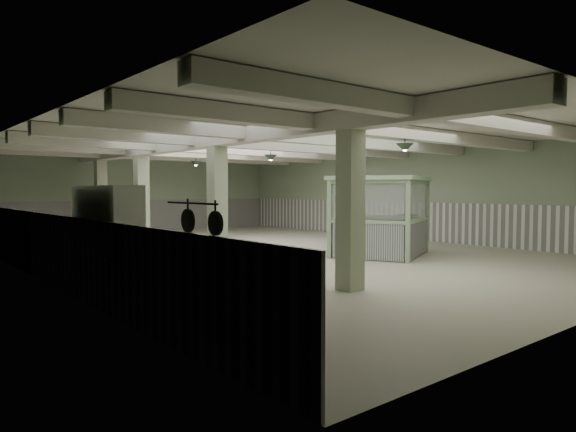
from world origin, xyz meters
TOP-DOWN VIEW (x-y plane):
  - floor at (0.00, 0.00)m, footprint 20.00×20.00m
  - ceiling at (0.00, 0.00)m, footprint 14.00×20.00m
  - wall_back at (0.00, 10.00)m, footprint 14.00×0.02m
  - wall_left at (-7.00, 0.00)m, footprint 0.02×20.00m
  - wall_right at (7.00, 0.00)m, footprint 0.02×20.00m
  - wainscot_left at (-6.97, 0.00)m, footprint 0.05×19.90m
  - wainscot_right at (6.97, 0.00)m, footprint 0.05×19.90m
  - wainscot_back at (0.00, 9.97)m, footprint 13.90×0.05m
  - girder at (-2.50, 0.00)m, footprint 0.45×19.90m
  - beam_a at (0.00, -7.50)m, footprint 13.90×0.35m
  - beam_b at (0.00, -5.00)m, footprint 13.90×0.35m
  - beam_c at (0.00, -2.50)m, footprint 13.90×0.35m
  - beam_d at (0.00, 0.00)m, footprint 13.90×0.35m
  - beam_e at (0.00, 2.50)m, footprint 13.90×0.35m
  - beam_f at (0.00, 5.00)m, footprint 13.90×0.35m
  - beam_g at (0.00, 7.50)m, footprint 13.90×0.35m
  - column_a at (-2.50, -6.00)m, footprint 0.42×0.42m
  - column_b at (-2.50, -1.00)m, footprint 0.42×0.42m
  - column_c at (-2.50, 4.00)m, footprint 0.42×0.42m
  - column_d at (-2.50, 8.00)m, footprint 0.42×0.42m
  - hook_rail at (-6.93, -7.60)m, footprint 0.02×1.20m
  - pendant_front at (0.50, -5.00)m, footprint 0.44×0.44m
  - pendant_mid at (0.50, 0.50)m, footprint 0.44×0.44m
  - pendant_back at (0.50, 5.50)m, footprint 0.44×0.44m
  - prep_counter at (-6.54, -4.51)m, footprint 0.83×4.77m
  - pitcher_near at (-6.62, -2.99)m, footprint 0.23×0.25m
  - pitcher_far at (-6.66, -5.82)m, footprint 0.30×0.32m
  - veg_colander at (-6.48, -2.71)m, footprint 0.50×0.50m
  - orange_bowl at (-6.39, -2.61)m, footprint 0.32×0.32m
  - skillet_near at (-6.88, -8.07)m, footprint 0.04×0.28m
  - skillet_far at (-6.88, -7.42)m, footprint 0.04×0.29m
  - walkin_cooler at (-6.62, -4.00)m, footprint 0.81×2.15m
  - guard_booth at (2.18, -2.81)m, footprint 3.77×3.55m
  - filing_cabinet at (3.76, -2.55)m, footprint 0.53×0.64m

SIDE VIEW (x-z plane):
  - floor at x=0.00m, z-range 0.00..0.00m
  - prep_counter at x=-6.54m, z-range 0.01..0.92m
  - filing_cabinet at x=3.76m, z-range 0.00..1.20m
  - wainscot_left at x=-6.97m, z-range 0.00..1.50m
  - wainscot_right at x=6.97m, z-range 0.00..1.50m
  - wainscot_back at x=0.00m, z-range 0.00..1.50m
  - orange_bowl at x=-6.39m, z-range 0.90..0.99m
  - walkin_cooler at x=-6.62m, z-range 0.00..1.97m
  - veg_colander at x=-6.48m, z-range 0.90..1.08m
  - pitcher_near at x=-6.62m, z-range 0.90..1.16m
  - pitcher_far at x=-6.66m, z-range 0.90..1.22m
  - skillet_near at x=-6.88m, z-range 1.49..1.77m
  - skillet_far at x=-6.88m, z-range 1.48..1.78m
  - guard_booth at x=2.18m, z-range 0.45..2.85m
  - wall_back at x=0.00m, z-range 0.00..3.60m
  - wall_left at x=-7.00m, z-range 0.00..3.60m
  - wall_right at x=7.00m, z-range 0.00..3.60m
  - column_a at x=-2.50m, z-range 0.00..3.60m
  - column_b at x=-2.50m, z-range 0.00..3.60m
  - column_c at x=-2.50m, z-range 0.00..3.60m
  - column_d at x=-2.50m, z-range 0.00..3.60m
  - hook_rail at x=-6.93m, z-range 1.84..1.86m
  - pendant_front at x=0.50m, z-range 2.94..3.16m
  - pendant_mid at x=0.50m, z-range 2.94..3.16m
  - pendant_back at x=0.50m, z-range 2.94..3.16m
  - girder at x=-2.50m, z-range 3.18..3.58m
  - beam_a at x=0.00m, z-range 3.26..3.58m
  - beam_b at x=0.00m, z-range 3.26..3.58m
  - beam_c at x=0.00m, z-range 3.26..3.58m
  - beam_d at x=0.00m, z-range 3.26..3.58m
  - beam_e at x=0.00m, z-range 3.26..3.58m
  - beam_f at x=0.00m, z-range 3.26..3.58m
  - beam_g at x=0.00m, z-range 3.26..3.58m
  - ceiling at x=0.00m, z-range 3.59..3.61m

